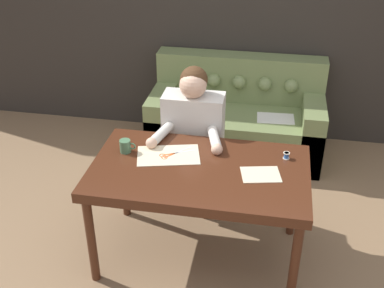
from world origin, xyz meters
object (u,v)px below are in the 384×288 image
Objects in this scene: scissors at (171,155)px; mug at (126,146)px; dining_table at (199,177)px; person at (193,140)px; couch at (236,119)px; thread_spool at (286,156)px.

mug reaches higher than scissors.
person is at bearing 104.11° from dining_table.
person reaches higher than mug.
person is 5.37× the size of scissors.
couch is 1.33× the size of person.
person reaches higher than couch.
person is (-0.14, 0.57, -0.05)m from dining_table.
couch reaches higher than mug.
scissors is 1.99× the size of mug.
thread_spool reaches higher than dining_table.
couch is 14.24× the size of mug.
dining_table is at bearing -75.89° from person.
dining_table is 0.88× the size of couch.
couch is 35.77× the size of thread_spool.
dining_table is at bearing -158.48° from thread_spool.
couch reaches higher than dining_table.
thread_spool is (1.08, 0.11, -0.02)m from mug.
thread_spool is (0.45, -1.33, 0.45)m from couch.
scissors reaches higher than dining_table.
couch is at bearing 77.36° from scissors.
person is 0.63m from mug.
person reaches higher than thread_spool.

